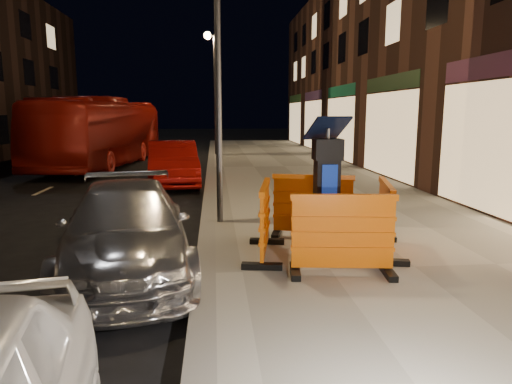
{
  "coord_description": "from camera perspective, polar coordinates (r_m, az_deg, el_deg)",
  "views": [
    {
      "loc": [
        0.16,
        -6.04,
        2.34
      ],
      "look_at": [
        0.8,
        1.0,
        1.1
      ],
      "focal_mm": 32.0,
      "sensor_mm": 36.0,
      "label": 1
    }
  ],
  "objects": [
    {
      "name": "barrier_kerbside",
      "position": [
        6.99,
        1.11,
        -3.54
      ],
      "size": [
        0.83,
        1.51,
        1.12
      ],
      "primitive_type": "cube",
      "rotation": [
        0.0,
        0.0,
        1.4
      ],
      "color": "#E26007",
      "rests_on": "sidewalk"
    },
    {
      "name": "street_lamp_mid",
      "position": [
        9.07,
        -4.78,
        15.04
      ],
      "size": [
        0.12,
        0.12,
        6.0
      ],
      "primitive_type": "cylinder",
      "color": "#3F3F44",
      "rests_on": "sidewalk"
    },
    {
      "name": "car_silver",
      "position": [
        7.21,
        -15.67,
        -9.36
      ],
      "size": [
        2.47,
        4.62,
        1.28
      ],
      "primitive_type": "imported",
      "rotation": [
        0.0,
        0.0,
        0.16
      ],
      "color": "silver",
      "rests_on": "ground"
    },
    {
      "name": "barrier_back",
      "position": [
        8.06,
        7.09,
        -1.8
      ],
      "size": [
        1.54,
        0.94,
        1.12
      ],
      "primitive_type": "cube",
      "rotation": [
        0.0,
        0.0,
        -0.26
      ],
      "color": "#E26007",
      "rests_on": "sidewalk"
    },
    {
      "name": "barrier_front",
      "position": [
        6.27,
        10.79,
        -5.31
      ],
      "size": [
        1.5,
        0.76,
        1.12
      ],
      "primitive_type": "cube",
      "rotation": [
        0.0,
        0.0,
        -0.12
      ],
      "color": "#E26007",
      "rests_on": "sidewalk"
    },
    {
      "name": "ground_plane",
      "position": [
        6.48,
        -6.38,
        -11.29
      ],
      "size": [
        120.0,
        120.0,
        0.0
      ],
      "primitive_type": "plane",
      "color": "black",
      "rests_on": "ground"
    },
    {
      "name": "parking_kiosk",
      "position": [
        7.07,
        8.8,
        0.16
      ],
      "size": [
        0.75,
        0.75,
        2.01
      ],
      "primitive_type": "cube",
      "rotation": [
        0.0,
        0.0,
        -0.21
      ],
      "color": "black",
      "rests_on": "sidewalk"
    },
    {
      "name": "bus_doubledecker",
      "position": [
        21.24,
        -18.34,
        3.12
      ],
      "size": [
        3.54,
        10.78,
        2.95
      ],
      "primitive_type": "imported",
      "rotation": [
        0.0,
        0.0,
        -0.1
      ],
      "color": "#99130C",
      "rests_on": "ground"
    },
    {
      "name": "kerb",
      "position": [
        6.45,
        -6.39,
        -10.67
      ],
      "size": [
        0.3,
        60.0,
        0.15
      ],
      "primitive_type": "cube",
      "color": "slate",
      "rests_on": "ground"
    },
    {
      "name": "car_red",
      "position": [
        15.11,
        -10.26,
        0.89
      ],
      "size": [
        1.98,
        4.44,
        1.42
      ],
      "primitive_type": "imported",
      "rotation": [
        0.0,
        0.0,
        0.11
      ],
      "color": "maroon",
      "rests_on": "ground"
    },
    {
      "name": "sidewalk",
      "position": [
        7.05,
        19.16,
        -9.37
      ],
      "size": [
        6.0,
        60.0,
        0.15
      ],
      "primitive_type": "cube",
      "color": "gray",
      "rests_on": "ground"
    },
    {
      "name": "street_lamp_far",
      "position": [
        24.05,
        -5.11,
        11.84
      ],
      "size": [
        0.12,
        0.12,
        6.0
      ],
      "primitive_type": "cylinder",
      "color": "#3F3F44",
      "rests_on": "sidewalk"
    },
    {
      "name": "barrier_bldgside",
      "position": [
        7.44,
        15.84,
        -3.09
      ],
      "size": [
        0.92,
        1.53,
        1.12
      ],
      "primitive_type": "cube",
      "rotation": [
        0.0,
        0.0,
        1.33
      ],
      "color": "#E26007",
      "rests_on": "sidewalk"
    }
  ]
}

